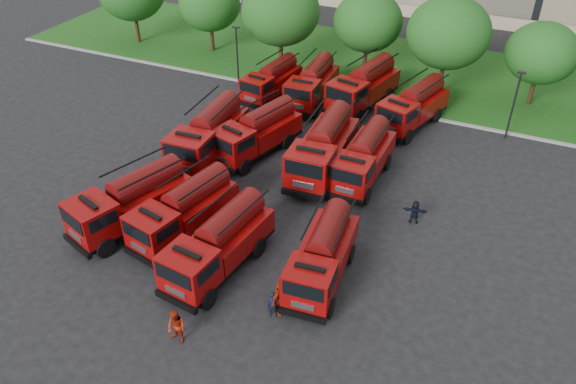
% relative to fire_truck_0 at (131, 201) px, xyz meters
% --- Properties ---
extents(ground, '(140.00, 140.00, 0.00)m').
position_rel_fire_truck_0_xyz_m(ground, '(6.26, 2.16, -1.67)').
color(ground, black).
rests_on(ground, ground).
extents(lawn, '(70.00, 16.00, 0.12)m').
position_rel_fire_truck_0_xyz_m(lawn, '(6.26, 28.16, -1.61)').
color(lawn, '#174813').
rests_on(lawn, ground).
extents(curb, '(70.00, 0.30, 0.14)m').
position_rel_fire_truck_0_xyz_m(curb, '(6.26, 20.06, -1.60)').
color(curb, gray).
rests_on(curb, ground).
extents(tree_1, '(5.71, 5.71, 6.98)m').
position_rel_fire_truck_0_xyz_m(tree_1, '(-9.74, 25.16, 2.88)').
color(tree_1, '#382314').
rests_on(tree_1, ground).
extents(tree_2, '(6.72, 6.72, 8.22)m').
position_rel_fire_truck_0_xyz_m(tree_2, '(-1.74, 23.66, 3.69)').
color(tree_2, '#382314').
rests_on(tree_2, ground).
extents(tree_3, '(5.88, 5.88, 7.19)m').
position_rel_fire_truck_0_xyz_m(tree_3, '(5.26, 26.16, 3.01)').
color(tree_3, '#382314').
rests_on(tree_3, ground).
extents(tree_4, '(6.55, 6.55, 8.01)m').
position_rel_fire_truck_0_xyz_m(tree_4, '(12.26, 24.66, 3.55)').
color(tree_4, '#382314').
rests_on(tree_4, ground).
extents(tree_5, '(5.46, 5.46, 6.68)m').
position_rel_fire_truck_0_xyz_m(tree_5, '(19.26, 25.66, 2.68)').
color(tree_5, '#382314').
rests_on(tree_5, ground).
extents(lamp_post_0, '(0.60, 0.25, 5.11)m').
position_rel_fire_truck_0_xyz_m(lamp_post_0, '(-3.74, 19.36, 1.23)').
color(lamp_post_0, black).
rests_on(lamp_post_0, ground).
extents(lamp_post_1, '(0.60, 0.25, 5.11)m').
position_rel_fire_truck_0_xyz_m(lamp_post_1, '(18.26, 19.36, 1.23)').
color(lamp_post_1, black).
rests_on(lamp_post_1, ground).
extents(fire_truck_0, '(4.67, 7.69, 3.32)m').
position_rel_fire_truck_0_xyz_m(fire_truck_0, '(0.00, 0.00, 0.00)').
color(fire_truck_0, black).
rests_on(fire_truck_0, ground).
extents(fire_truck_1, '(3.74, 7.25, 3.15)m').
position_rel_fire_truck_0_xyz_m(fire_truck_1, '(3.14, 0.62, -0.09)').
color(fire_truck_1, black).
rests_on(fire_truck_1, ground).
extents(fire_truck_2, '(3.27, 7.36, 3.24)m').
position_rel_fire_truck_0_xyz_m(fire_truck_2, '(6.36, -1.11, -0.04)').
color(fire_truck_2, black).
rests_on(fire_truck_2, ground).
extents(fire_truck_3, '(2.92, 6.83, 3.02)m').
position_rel_fire_truck_0_xyz_m(fire_truck_3, '(11.45, 0.38, -0.15)').
color(fire_truck_3, black).
rests_on(fire_truck_3, ground).
extents(fire_truck_4, '(3.18, 7.84, 3.50)m').
position_rel_fire_truck_0_xyz_m(fire_truck_4, '(0.11, 8.29, 0.09)').
color(fire_truck_4, black).
rests_on(fire_truck_4, ground).
extents(fire_truck_5, '(4.22, 7.50, 3.24)m').
position_rel_fire_truck_0_xyz_m(fire_truck_5, '(2.84, 10.06, -0.04)').
color(fire_truck_5, black).
rests_on(fire_truck_5, ground).
extents(fire_truck_6, '(3.28, 8.04, 3.59)m').
position_rel_fire_truck_0_xyz_m(fire_truck_6, '(7.79, 9.74, 0.14)').
color(fire_truck_6, black).
rests_on(fire_truck_6, ground).
extents(fire_truck_7, '(2.61, 6.95, 3.15)m').
position_rel_fire_truck_0_xyz_m(fire_truck_7, '(10.42, 10.02, -0.08)').
color(fire_truck_7, black).
rests_on(fire_truck_7, ground).
extents(fire_truck_8, '(2.98, 6.55, 2.88)m').
position_rel_fire_truck_0_xyz_m(fire_truck_8, '(-0.16, 18.52, -0.22)').
color(fire_truck_8, black).
rests_on(fire_truck_8, ground).
extents(fire_truck_9, '(2.79, 7.05, 3.17)m').
position_rel_fire_truck_0_xyz_m(fire_truck_9, '(3.21, 18.98, -0.08)').
color(fire_truck_9, black).
rests_on(fire_truck_9, ground).
extents(fire_truck_10, '(4.15, 7.94, 3.44)m').
position_rel_fire_truck_0_xyz_m(fire_truck_10, '(7.16, 19.94, 0.06)').
color(fire_truck_10, black).
rests_on(fire_truck_10, ground).
extents(fire_truck_11, '(4.23, 7.41, 3.20)m').
position_rel_fire_truck_0_xyz_m(fire_truck_11, '(11.53, 18.38, -0.06)').
color(fire_truck_11, black).
rests_on(fire_truck_11, ground).
extents(firefighter_0, '(0.66, 0.59, 1.50)m').
position_rel_fire_truck_0_xyz_m(firefighter_0, '(10.31, -3.01, -1.67)').
color(firefighter_0, black).
rests_on(firefighter_0, ground).
extents(firefighter_1, '(0.99, 0.66, 1.86)m').
position_rel_fire_truck_0_xyz_m(firefighter_1, '(7.05, -6.18, -1.67)').
color(firefighter_1, '#99200B').
rests_on(firefighter_1, ground).
extents(firefighter_2, '(0.73, 1.18, 1.92)m').
position_rel_fire_truck_0_xyz_m(firefighter_2, '(10.49, -2.72, -1.67)').
color(firefighter_2, '#99200B').
rests_on(firefighter_2, ground).
extents(firefighter_3, '(1.05, 1.02, 1.49)m').
position_rel_fire_truck_0_xyz_m(firefighter_3, '(10.70, -1.23, -1.67)').
color(firefighter_3, black).
rests_on(firefighter_3, ground).
extents(firefighter_4, '(0.99, 0.93, 1.69)m').
position_rel_fire_truck_0_xyz_m(firefighter_4, '(0.18, 5.45, -1.67)').
color(firefighter_4, black).
rests_on(firefighter_4, ground).
extents(firefighter_5, '(1.45, 0.81, 1.48)m').
position_rel_fire_truck_0_xyz_m(firefighter_5, '(14.62, 6.86, -1.67)').
color(firefighter_5, black).
rests_on(firefighter_5, ground).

